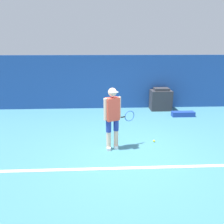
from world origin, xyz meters
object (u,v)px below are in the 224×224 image
(covered_chair, at_px, (161,99))
(equipment_bag, at_px, (183,114))
(tennis_player, at_px, (113,116))
(tennis_ball, at_px, (154,141))

(covered_chair, distance_m, equipment_bag, 1.21)
(covered_chair, relative_size, equipment_bag, 1.08)
(tennis_player, distance_m, covered_chair, 4.24)
(tennis_player, height_order, equipment_bag, tennis_player)
(tennis_player, relative_size, covered_chair, 1.75)
(tennis_player, height_order, tennis_ball, tennis_player)
(tennis_ball, distance_m, covered_chair, 3.42)
(equipment_bag, bearing_deg, covered_chair, 124.28)
(tennis_player, relative_size, tennis_ball, 24.28)
(tennis_ball, xyz_separation_m, covered_chair, (1.03, 3.24, 0.41))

